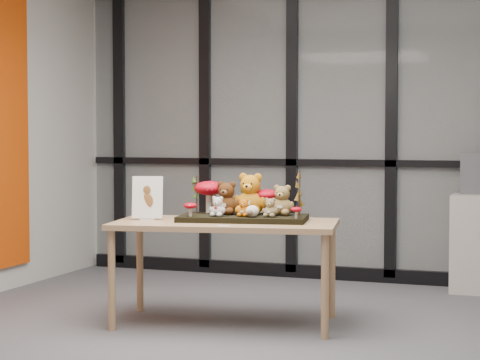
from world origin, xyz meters
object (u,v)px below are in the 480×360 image
at_px(diorama_tray, 243,218).
at_px(mushroom_back_left, 209,195).
at_px(plush_cream_hedgehog, 252,211).
at_px(mushroom_back_right, 266,200).
at_px(mushroom_front_left, 190,209).
at_px(mushroom_front_right, 296,212).
at_px(bear_pooh_yellow, 251,192).
at_px(sign_holder, 147,199).
at_px(bear_brown_medium, 227,196).
at_px(bear_tan_back, 282,198).
at_px(display_table, 225,231).
at_px(bear_beige_small, 270,206).
at_px(bear_small_yellow, 244,207).
at_px(bear_white_bow, 218,205).

xyz_separation_m(diorama_tray, mushroom_back_left, (-0.29, 0.10, 0.14)).
bearing_deg(plush_cream_hedgehog, mushroom_back_right, 75.36).
height_order(plush_cream_hedgehog, mushroom_front_left, mushroom_front_left).
bearing_deg(mushroom_front_right, mushroom_back_left, 165.40).
height_order(bear_pooh_yellow, mushroom_back_right, bear_pooh_yellow).
bearing_deg(mushroom_back_right, mushroom_back_left, -174.62).
distance_m(mushroom_back_right, sign_holder, 0.83).
bearing_deg(mushroom_back_right, mushroom_front_left, -143.29).
relative_size(bear_brown_medium, plush_cream_hedgehog, 2.88).
xyz_separation_m(bear_pooh_yellow, bear_brown_medium, (-0.16, -0.05, -0.03)).
distance_m(bear_tan_back, sign_holder, 0.94).
bearing_deg(bear_tan_back, mushroom_back_right, 152.11).
bearing_deg(mushroom_front_right, bear_pooh_yellow, 156.35).
bearing_deg(display_table, mushroom_front_left, -163.26).
height_order(diorama_tray, mushroom_front_right, mushroom_front_right).
bearing_deg(diorama_tray, mushroom_back_right, 39.77).
bearing_deg(plush_cream_hedgehog, sign_holder, 173.96).
relative_size(plush_cream_hedgehog, mushroom_back_left, 0.35).
bearing_deg(mushroom_front_right, sign_holder, -175.76).
relative_size(bear_beige_small, sign_holder, 0.47).
relative_size(display_table, mushroom_back_left, 6.47).
height_order(mushroom_back_right, mushroom_front_left, mushroom_back_right).
distance_m(mushroom_back_left, mushroom_front_left, 0.30).
xyz_separation_m(mushroom_back_left, mushroom_front_right, (0.69, -0.18, -0.08)).
height_order(mushroom_back_right, mushroom_front_right, mushroom_back_right).
bearing_deg(bear_beige_small, sign_holder, 176.46).
distance_m(bear_brown_medium, sign_holder, 0.55).
relative_size(display_table, mushroom_front_right, 19.34).
height_order(bear_tan_back, plush_cream_hedgehog, bear_tan_back).
bearing_deg(plush_cream_hedgehog, bear_beige_small, 12.25).
height_order(bear_brown_medium, bear_small_yellow, bear_brown_medium).
height_order(bear_tan_back, mushroom_back_left, mushroom_back_left).
bearing_deg(mushroom_front_left, bear_tan_back, 26.78).
bearing_deg(mushroom_front_right, display_table, 179.92).
distance_m(bear_white_bow, mushroom_back_left, 0.29).
bearing_deg(bear_small_yellow, bear_tan_back, 31.73).
height_order(display_table, bear_brown_medium, bear_brown_medium).
bearing_deg(bear_tan_back, bear_beige_small, -112.45).
bearing_deg(sign_holder, display_table, -9.54).
distance_m(plush_cream_hedgehog, mushroom_back_right, 0.25).
bearing_deg(plush_cream_hedgehog, bear_small_yellow, 157.32).
height_order(mushroom_back_right, sign_holder, sign_holder).
bearing_deg(mushroom_front_right, bear_small_yellow, -178.13).
height_order(bear_white_bow, bear_beige_small, bear_white_bow).
height_order(bear_brown_medium, sign_holder, sign_holder).
xyz_separation_m(bear_tan_back, bear_small_yellow, (-0.21, -0.19, -0.05)).
relative_size(mushroom_back_right, sign_holder, 0.63).
distance_m(bear_beige_small, plush_cream_hedgehog, 0.12).
xyz_separation_m(bear_white_bow, mushroom_back_right, (0.26, 0.28, 0.02)).
height_order(diorama_tray, mushroom_front_left, mushroom_front_left).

